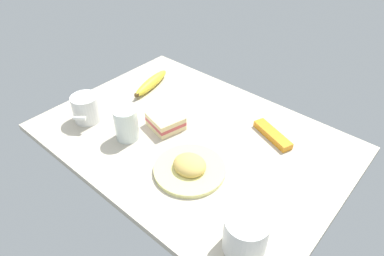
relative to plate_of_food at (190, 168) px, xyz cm
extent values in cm
cube|color=#BCB29E|center=(-9.32, 11.64, -2.31)|extent=(90.00, 64.00, 2.00)
cylinder|color=#EAE58C|center=(0.00, 0.00, -0.71)|extent=(19.42, 19.42, 1.20)
ellipsoid|color=#D8B259|center=(0.00, 0.00, 0.98)|extent=(9.16, 8.24, 4.35)
cylinder|color=white|center=(-40.03, -3.91, 2.98)|extent=(8.57, 8.57, 8.58)
cylinder|color=tan|center=(-40.03, -3.91, 6.78)|extent=(7.54, 7.54, 0.40)
cylinder|color=white|center=(-36.67, -8.68, 3.41)|extent=(3.84, 3.20, 1.20)
cylinder|color=white|center=(23.93, -9.41, 3.18)|extent=(9.49, 9.49, 8.98)
cylinder|color=black|center=(23.93, -9.41, 7.17)|extent=(8.35, 8.35, 0.40)
cylinder|color=white|center=(21.80, -3.32, 3.63)|extent=(4.43, 2.54, 1.20)
cube|color=beige|center=(-18.44, 9.63, -0.51)|extent=(11.80, 11.07, 1.60)
cube|color=#C14C4C|center=(-18.44, 9.63, 0.89)|extent=(11.80, 11.07, 1.20)
cube|color=beige|center=(-18.44, 9.63, 2.29)|extent=(11.80, 11.07, 1.60)
cylinder|color=silver|center=(-23.48, -1.49, 3.68)|extent=(6.93, 6.93, 9.98)
cylinder|color=white|center=(-23.48, -1.49, 2.56)|extent=(6.23, 6.23, 7.73)
ellipsoid|color=yellow|center=(-38.94, 23.07, 0.50)|extent=(8.04, 19.85, 3.63)
cube|color=#4C3819|center=(-36.80, 14.04, 0.50)|extent=(1.20, 1.20, 1.20)
cube|color=orange|center=(9.39, 27.01, -0.31)|extent=(14.68, 8.44, 2.00)
camera|label=1|loc=(43.27, -48.70, 65.08)|focal=32.04mm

